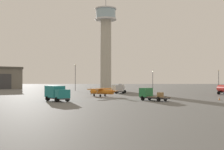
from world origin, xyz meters
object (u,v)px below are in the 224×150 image
object	(u,v)px
truck_box_teal	(57,93)
traffic_cone_near_left	(220,99)
truck_fuel_tanker_silver	(121,88)
traffic_cone_near_right	(62,94)
airplane_orange	(103,91)
light_post_west	(219,78)
truck_flatbed_green	(151,94)
control_tower	(106,40)
light_post_east	(76,75)
light_post_north	(153,79)

from	to	relation	value
truck_box_teal	traffic_cone_near_left	xyz separation A→B (m)	(34.25, 2.55, -1.35)
truck_box_teal	truck_fuel_tanker_silver	world-z (taller)	truck_box_teal
truck_fuel_tanker_silver	traffic_cone_near_right	bearing A→B (deg)	-47.31
airplane_orange	light_post_west	xyz separation A→B (m)	(43.26, 36.81, 3.40)
traffic_cone_near_left	traffic_cone_near_right	bearing A→B (deg)	153.48
truck_flatbed_green	truck_box_teal	bearing A→B (deg)	49.94
traffic_cone_near_right	traffic_cone_near_left	bearing A→B (deg)	-26.52
control_tower	light_post_east	world-z (taller)	control_tower
control_tower	light_post_north	size ratio (longest dim) A/B	5.04
light_post_east	control_tower	bearing A→B (deg)	46.42
truck_flatbed_green	traffic_cone_near_right	size ratio (longest dim) A/B	10.01
light_post_north	traffic_cone_near_left	size ratio (longest dim) A/B	10.35
truck_fuel_tanker_silver	light_post_north	distance (m)	23.94
airplane_orange	truck_fuel_tanker_silver	distance (m)	18.08
truck_fuel_tanker_silver	light_post_north	bearing A→B (deg)	154.26
control_tower	light_post_west	size ratio (longest dim) A/B	4.81
truck_fuel_tanker_silver	traffic_cone_near_right	xyz separation A→B (m)	(-16.68, -11.87, -1.38)
light_post_north	light_post_west	bearing A→B (deg)	-1.00
truck_flatbed_green	truck_box_teal	world-z (taller)	truck_box_teal
light_post_east	traffic_cone_near_left	bearing A→B (deg)	-53.54
control_tower	truck_flatbed_green	xyz separation A→B (m)	(10.70, -63.11, -19.77)
airplane_orange	truck_flatbed_green	world-z (taller)	airplane_orange
truck_flatbed_green	light_post_north	bearing A→B (deg)	-52.83
airplane_orange	light_post_east	xyz separation A→B (m)	(-11.59, 37.08, 4.55)
truck_fuel_tanker_silver	traffic_cone_near_left	size ratio (longest dim) A/B	9.17
truck_fuel_tanker_silver	truck_box_teal	bearing A→B (deg)	-15.92
truck_flatbed_green	truck_box_teal	distance (m)	19.48
light_post_east	truck_flatbed_green	bearing A→B (deg)	-66.58
truck_fuel_tanker_silver	traffic_cone_near_right	size ratio (longest dim) A/B	10.79
light_post_west	light_post_north	world-z (taller)	light_post_west
truck_fuel_tanker_silver	traffic_cone_near_left	xyz separation A→B (m)	(20.19, -30.27, -1.33)
light_post_east	light_post_north	world-z (taller)	light_post_east
truck_fuel_tanker_silver	light_post_west	bearing A→B (deg)	124.38
light_post_west	light_post_north	bearing A→B (deg)	179.00
airplane_orange	truck_flatbed_green	bearing A→B (deg)	157.36
truck_fuel_tanker_silver	light_post_east	bearing A→B (deg)	-132.41
truck_box_teal	light_post_north	xyz separation A→B (m)	(27.00, 52.75, 2.91)
truck_box_teal	traffic_cone_near_left	bearing A→B (deg)	57.07
truck_fuel_tanker_silver	light_post_west	world-z (taller)	light_post_west
light_post_west	light_post_east	xyz separation A→B (m)	(-54.84, 0.27, 1.15)
light_post_east	traffic_cone_near_right	size ratio (longest dim) A/B	16.26
light_post_west	traffic_cone_near_left	distance (m)	53.06
light_post_north	truck_box_teal	bearing A→B (deg)	-117.11
light_post_west	light_post_east	distance (m)	54.86
traffic_cone_near_right	truck_fuel_tanker_silver	bearing A→B (deg)	35.42
airplane_orange	light_post_west	world-z (taller)	light_post_west
control_tower	truck_flatbed_green	distance (m)	67.00
truck_fuel_tanker_silver	light_post_north	xyz separation A→B (m)	(12.95, 19.93, 2.94)
control_tower	truck_flatbed_green	bearing A→B (deg)	-80.38
light_post_east	traffic_cone_near_left	world-z (taller)	light_post_east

